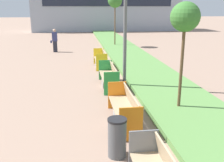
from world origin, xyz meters
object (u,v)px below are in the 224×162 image
object	(u,v)px
sapling_tree_near	(185,19)
pedestrian_walking	(55,40)
bench_orange_frame	(124,111)
sapling_tree_far	(115,1)
litter_bin	(117,138)
bench_yellow_frame	(101,61)
bench_green_frame	(109,78)

from	to	relation	value
sapling_tree_near	pedestrian_walking	world-z (taller)	sapling_tree_near
bench_orange_frame	pedestrian_walking	bearing A→B (deg)	102.76
sapling_tree_far	pedestrian_walking	distance (m)	6.17
litter_bin	bench_yellow_frame	bearing A→B (deg)	87.00
sapling_tree_far	pedestrian_walking	bearing A→B (deg)	-155.82
sapling_tree_near	sapling_tree_far	xyz separation A→B (m)	(0.00, 14.83, 0.81)
litter_bin	pedestrian_walking	bearing A→B (deg)	99.44
bench_yellow_frame	litter_bin	bearing A→B (deg)	-93.00
litter_bin	pedestrian_walking	xyz separation A→B (m)	(-2.50, 15.05, 0.42)
sapling_tree_near	sapling_tree_far	size ratio (longest dim) A/B	0.79
bench_yellow_frame	sapling_tree_near	world-z (taller)	sapling_tree_near
bench_yellow_frame	sapling_tree_near	xyz separation A→B (m)	(1.96, -6.96, 2.65)
litter_bin	sapling_tree_near	distance (m)	4.30
bench_yellow_frame	pedestrian_walking	size ratio (longest dim) A/B	1.15
bench_yellow_frame	sapling_tree_far	distance (m)	8.82
bench_green_frame	sapling_tree_far	world-z (taller)	sapling_tree_far
sapling_tree_near	bench_green_frame	bearing A→B (deg)	122.45
bench_orange_frame	pedestrian_walking	xyz separation A→B (m)	(-3.00, 13.24, 0.51)
litter_bin	pedestrian_walking	size ratio (longest dim) A/B	0.54
bench_orange_frame	bench_green_frame	world-z (taller)	same
bench_orange_frame	bench_yellow_frame	distance (m)	7.59
bench_green_frame	sapling_tree_near	size ratio (longest dim) A/B	0.67
pedestrian_walking	sapling_tree_far	bearing A→B (deg)	24.18
litter_bin	sapling_tree_far	world-z (taller)	sapling_tree_far
bench_yellow_frame	sapling_tree_far	world-z (taller)	sapling_tree_far
sapling_tree_near	pedestrian_walking	bearing A→B (deg)	111.47
bench_yellow_frame	bench_green_frame	bearing A→B (deg)	-89.94
bench_orange_frame	litter_bin	bearing A→B (deg)	-105.37
bench_orange_frame	litter_bin	distance (m)	1.88
bench_green_frame	bench_orange_frame	bearing A→B (deg)	-90.00
bench_green_frame	sapling_tree_near	world-z (taller)	sapling_tree_near
bench_yellow_frame	bench_orange_frame	bearing A→B (deg)	-89.97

